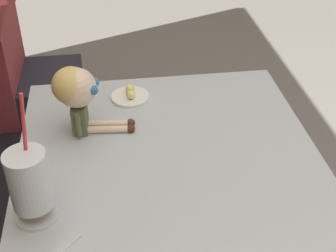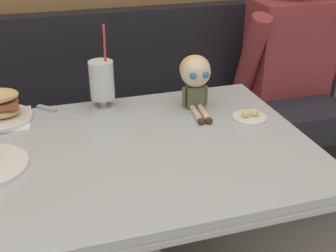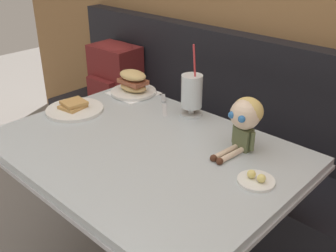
% 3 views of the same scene
% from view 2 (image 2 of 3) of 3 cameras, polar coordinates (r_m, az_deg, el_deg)
% --- Properties ---
extents(booth_bench, '(2.60, 0.48, 1.00)m').
position_cam_2_polar(booth_bench, '(2.11, -7.65, -4.42)').
color(booth_bench, black).
rests_on(booth_bench, ground).
extents(diner_table, '(1.11, 0.81, 0.74)m').
position_cam_2_polar(diner_table, '(1.47, -3.82, -9.47)').
color(diner_table, '#B2BCC1').
rests_on(diner_table, ground).
extents(milkshake_glass, '(0.10, 0.10, 0.32)m').
position_cam_2_polar(milkshake_glass, '(1.61, -8.65, 5.67)').
color(milkshake_glass, silver).
rests_on(milkshake_glass, diner_table).
extents(butter_saucer, '(0.12, 0.12, 0.04)m').
position_cam_2_polar(butter_saucer, '(1.56, 10.64, 1.23)').
color(butter_saucer, white).
rests_on(butter_saucer, diner_table).
extents(butter_knife, '(0.18, 0.18, 0.01)m').
position_cam_2_polar(butter_knife, '(1.65, -14.67, 1.97)').
color(butter_knife, silver).
rests_on(butter_knife, diner_table).
extents(seated_doll, '(0.12, 0.22, 0.20)m').
position_cam_2_polar(seated_doll, '(1.58, 3.62, 6.71)').
color(seated_doll, '#5B6642').
rests_on(seated_doll, diner_table).
extents(diner_patron, '(0.55, 0.48, 0.81)m').
position_cam_2_polar(diner_patron, '(2.19, 15.85, 8.05)').
color(diner_patron, maroon).
rests_on(diner_patron, booth_bench).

